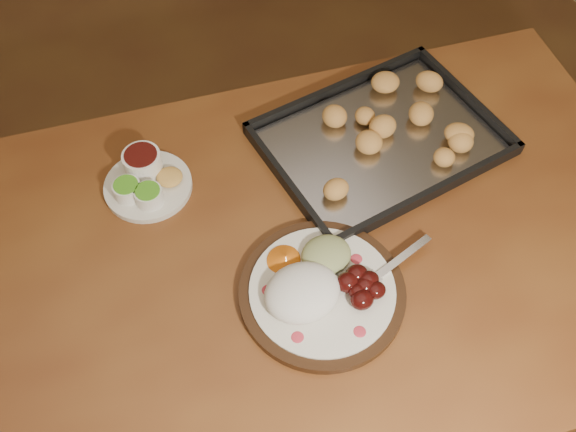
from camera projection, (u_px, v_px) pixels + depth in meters
ground at (218, 324)px, 1.95m from camera, size 4.00×4.00×0.00m
dining_table at (295, 275)px, 1.30m from camera, size 1.62×1.12×0.75m
dinner_plate at (319, 288)px, 1.15m from camera, size 0.38×0.30×0.07m
condiment_saucer at (145, 180)px, 1.29m from camera, size 0.18×0.18×0.06m
baking_tray at (381, 139)px, 1.36m from camera, size 0.51×0.40×0.05m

